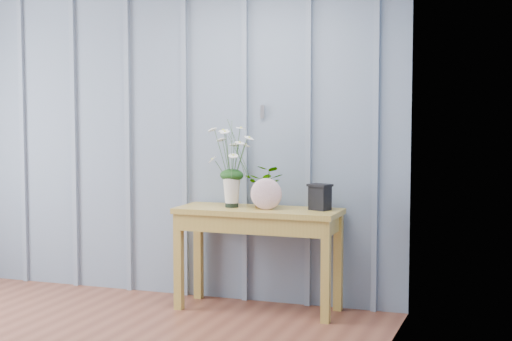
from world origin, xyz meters
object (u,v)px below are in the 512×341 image
at_px(daisy_vase, 232,155).
at_px(carved_box, 320,197).
at_px(sideboard, 258,224).
at_px(felt_disc_vessel, 266,194).

xyz_separation_m(daisy_vase, carved_box, (0.65, 0.06, -0.29)).
xyz_separation_m(sideboard, felt_disc_vessel, (0.08, -0.06, 0.23)).
height_order(daisy_vase, carved_box, daisy_vase).
relative_size(felt_disc_vessel, carved_box, 1.22).
bearing_deg(sideboard, daisy_vase, -178.71).
xyz_separation_m(felt_disc_vessel, carved_box, (0.37, 0.11, -0.02)).
distance_m(sideboard, felt_disc_vessel, 0.25).
relative_size(sideboard, daisy_vase, 1.96).
bearing_deg(daisy_vase, sideboard, 1.29).
bearing_deg(carved_box, sideboard, -173.01).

